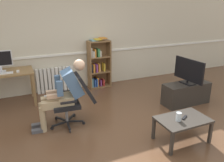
{
  "coord_description": "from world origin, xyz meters",
  "views": [
    {
      "loc": [
        -1.5,
        -2.9,
        2.13
      ],
      "look_at": [
        0.15,
        0.85,
        0.7
      ],
      "focal_mm": 35.96,
      "sensor_mm": 36.0,
      "label": 1
    }
  ],
  "objects_px": {
    "office_chair": "(75,98)",
    "spare_remote": "(184,117)",
    "tv_screen": "(189,71)",
    "keyboard": "(3,73)",
    "imac_monitor": "(0,60)",
    "person_seated": "(64,92)",
    "drinking_glass": "(179,117)",
    "tv_stand": "(186,93)",
    "coffee_table": "(183,121)",
    "computer_mouse": "(18,71)",
    "computer_desk": "(4,77)",
    "radiator": "(55,80)",
    "bookshelf": "(98,64)"
  },
  "relations": [
    {
      "from": "bookshelf",
      "to": "tv_stand",
      "type": "relative_size",
      "value": 1.23
    },
    {
      "from": "imac_monitor",
      "to": "drinking_glass",
      "type": "height_order",
      "value": "imac_monitor"
    },
    {
      "from": "computer_desk",
      "to": "drinking_glass",
      "type": "height_order",
      "value": "computer_desk"
    },
    {
      "from": "computer_mouse",
      "to": "radiator",
      "type": "bearing_deg",
      "value": 31.57
    },
    {
      "from": "office_chair",
      "to": "tv_screen",
      "type": "xyz_separation_m",
      "value": [
        2.47,
        -0.13,
        0.24
      ]
    },
    {
      "from": "computer_desk",
      "to": "person_seated",
      "type": "relative_size",
      "value": 0.97
    },
    {
      "from": "tv_stand",
      "to": "spare_remote",
      "type": "xyz_separation_m",
      "value": [
        -1.03,
        -1.11,
        0.18
      ]
    },
    {
      "from": "office_chair",
      "to": "bookshelf",
      "type": "bearing_deg",
      "value": 151.71
    },
    {
      "from": "keyboard",
      "to": "coffee_table",
      "type": "height_order",
      "value": "keyboard"
    },
    {
      "from": "imac_monitor",
      "to": "computer_mouse",
      "type": "distance_m",
      "value": 0.44
    },
    {
      "from": "tv_stand",
      "to": "person_seated",
      "type": "bearing_deg",
      "value": 176.85
    },
    {
      "from": "keyboard",
      "to": "tv_screen",
      "type": "distance_m",
      "value": 3.88
    },
    {
      "from": "office_chair",
      "to": "spare_remote",
      "type": "height_order",
      "value": "office_chair"
    },
    {
      "from": "bookshelf",
      "to": "spare_remote",
      "type": "xyz_separation_m",
      "value": [
        0.37,
        -2.91,
        -0.19
      ]
    },
    {
      "from": "bookshelf",
      "to": "person_seated",
      "type": "distance_m",
      "value": 2.08
    },
    {
      "from": "imac_monitor",
      "to": "computer_mouse",
      "type": "bearing_deg",
      "value": -31.72
    },
    {
      "from": "imac_monitor",
      "to": "coffee_table",
      "type": "bearing_deg",
      "value": -46.15
    },
    {
      "from": "computer_mouse",
      "to": "coffee_table",
      "type": "distance_m",
      "value": 3.42
    },
    {
      "from": "keyboard",
      "to": "tv_stand",
      "type": "relative_size",
      "value": 0.38
    },
    {
      "from": "imac_monitor",
      "to": "bookshelf",
      "type": "distance_m",
      "value": 2.31
    },
    {
      "from": "computer_mouse",
      "to": "computer_desk",
      "type": "bearing_deg",
      "value": 157.15
    },
    {
      "from": "keyboard",
      "to": "person_seated",
      "type": "relative_size",
      "value": 0.33
    },
    {
      "from": "imac_monitor",
      "to": "person_seated",
      "type": "distance_m",
      "value": 1.79
    },
    {
      "from": "computer_desk",
      "to": "tv_screen",
      "type": "relative_size",
      "value": 1.51
    },
    {
      "from": "office_chair",
      "to": "person_seated",
      "type": "height_order",
      "value": "person_seated"
    },
    {
      "from": "imac_monitor",
      "to": "keyboard",
      "type": "xyz_separation_m",
      "value": [
        0.03,
        -0.22,
        -0.24
      ]
    },
    {
      "from": "radiator",
      "to": "coffee_table",
      "type": "height_order",
      "value": "radiator"
    },
    {
      "from": "keyboard",
      "to": "bookshelf",
      "type": "relative_size",
      "value": 0.31
    },
    {
      "from": "imac_monitor",
      "to": "radiator",
      "type": "distance_m",
      "value": 1.38
    },
    {
      "from": "radiator",
      "to": "tv_screen",
      "type": "height_order",
      "value": "tv_screen"
    },
    {
      "from": "computer_mouse",
      "to": "coffee_table",
      "type": "height_order",
      "value": "computer_mouse"
    },
    {
      "from": "office_chair",
      "to": "tv_screen",
      "type": "relative_size",
      "value": 1.22
    },
    {
      "from": "spare_remote",
      "to": "drinking_glass",
      "type": "bearing_deg",
      "value": 70.63
    },
    {
      "from": "imac_monitor",
      "to": "person_seated",
      "type": "bearing_deg",
      "value": -55.27
    },
    {
      "from": "computer_desk",
      "to": "spare_remote",
      "type": "bearing_deg",
      "value": -45.28
    },
    {
      "from": "imac_monitor",
      "to": "spare_remote",
      "type": "bearing_deg",
      "value": -45.74
    },
    {
      "from": "bookshelf",
      "to": "tv_stand",
      "type": "bearing_deg",
      "value": -52.24
    },
    {
      "from": "computer_desk",
      "to": "tv_screen",
      "type": "xyz_separation_m",
      "value": [
        3.63,
        -1.51,
        0.11
      ]
    },
    {
      "from": "computer_mouse",
      "to": "tv_screen",
      "type": "bearing_deg",
      "value": -22.63
    },
    {
      "from": "computer_mouse",
      "to": "radiator",
      "type": "height_order",
      "value": "computer_mouse"
    },
    {
      "from": "computer_desk",
      "to": "office_chair",
      "type": "bearing_deg",
      "value": -50.09
    },
    {
      "from": "office_chair",
      "to": "tv_stand",
      "type": "distance_m",
      "value": 2.49
    },
    {
      "from": "drinking_glass",
      "to": "spare_remote",
      "type": "xyz_separation_m",
      "value": [
        0.15,
        0.03,
        -0.06
      ]
    },
    {
      "from": "imac_monitor",
      "to": "keyboard",
      "type": "height_order",
      "value": "imac_monitor"
    },
    {
      "from": "radiator",
      "to": "computer_mouse",
      "type": "bearing_deg",
      "value": -148.43
    },
    {
      "from": "computer_mouse",
      "to": "office_chair",
      "type": "height_order",
      "value": "office_chair"
    },
    {
      "from": "radiator",
      "to": "person_seated",
      "type": "distance_m",
      "value": 1.8
    },
    {
      "from": "radiator",
      "to": "keyboard",
      "type": "bearing_deg",
      "value": -154.73
    },
    {
      "from": "keyboard",
      "to": "imac_monitor",
      "type": "bearing_deg",
      "value": 96.92
    },
    {
      "from": "bookshelf",
      "to": "person_seated",
      "type": "bearing_deg",
      "value": -127.28
    }
  ]
}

